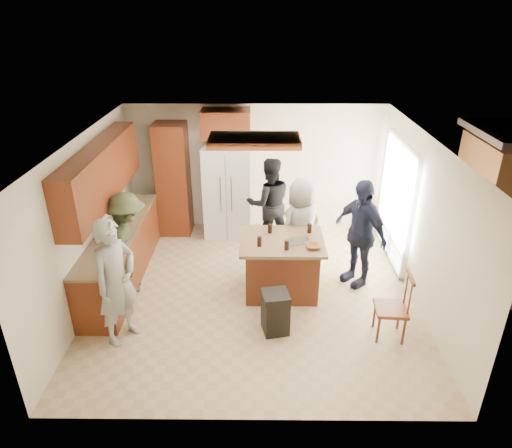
{
  "coord_description": "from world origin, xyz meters",
  "views": [
    {
      "loc": [
        0.08,
        -6.12,
        4.19
      ],
      "look_at": [
        0.02,
        0.14,
        1.15
      ],
      "focal_mm": 32.0,
      "sensor_mm": 36.0,
      "label": 1
    }
  ],
  "objects_px": {
    "person_front_left": "(116,282)",
    "spindle_chair": "(393,309)",
    "person_side_right": "(360,233)",
    "kitchen_island": "(281,265)",
    "refrigerator": "(227,191)",
    "trash_bin": "(275,312)",
    "person_behind_left": "(269,203)",
    "person_behind_right": "(301,226)",
    "person_counter": "(129,243)"
  },
  "relations": [
    {
      "from": "person_side_right",
      "to": "trash_bin",
      "type": "bearing_deg",
      "value": -80.52
    },
    {
      "from": "person_counter",
      "to": "kitchen_island",
      "type": "distance_m",
      "value": 2.41
    },
    {
      "from": "person_counter",
      "to": "refrigerator",
      "type": "xyz_separation_m",
      "value": [
        1.41,
        2.0,
        0.07
      ]
    },
    {
      "from": "refrigerator",
      "to": "person_behind_right",
      "type": "bearing_deg",
      "value": -46.74
    },
    {
      "from": "person_counter",
      "to": "spindle_chair",
      "type": "relative_size",
      "value": 1.66
    },
    {
      "from": "person_behind_left",
      "to": "trash_bin",
      "type": "xyz_separation_m",
      "value": [
        0.05,
        -2.55,
        -0.55
      ]
    },
    {
      "from": "trash_bin",
      "to": "person_front_left",
      "type": "bearing_deg",
      "value": -175.94
    },
    {
      "from": "person_front_left",
      "to": "kitchen_island",
      "type": "distance_m",
      "value": 2.53
    },
    {
      "from": "spindle_chair",
      "to": "refrigerator",
      "type": "bearing_deg",
      "value": 127.58
    },
    {
      "from": "person_front_left",
      "to": "person_behind_right",
      "type": "bearing_deg",
      "value": -23.55
    },
    {
      "from": "person_behind_right",
      "to": "spindle_chair",
      "type": "height_order",
      "value": "person_behind_right"
    },
    {
      "from": "person_behind_right",
      "to": "kitchen_island",
      "type": "height_order",
      "value": "person_behind_right"
    },
    {
      "from": "kitchen_island",
      "to": "trash_bin",
      "type": "height_order",
      "value": "kitchen_island"
    },
    {
      "from": "trash_bin",
      "to": "spindle_chair",
      "type": "relative_size",
      "value": 0.63
    },
    {
      "from": "kitchen_island",
      "to": "person_counter",
      "type": "bearing_deg",
      "value": 178.19
    },
    {
      "from": "person_front_left",
      "to": "person_behind_left",
      "type": "bearing_deg",
      "value": -6.0
    },
    {
      "from": "refrigerator",
      "to": "person_counter",
      "type": "bearing_deg",
      "value": -125.07
    },
    {
      "from": "person_behind_left",
      "to": "spindle_chair",
      "type": "height_order",
      "value": "person_behind_left"
    },
    {
      "from": "person_front_left",
      "to": "person_counter",
      "type": "bearing_deg",
      "value": 38.68
    },
    {
      "from": "kitchen_island",
      "to": "spindle_chair",
      "type": "bearing_deg",
      "value": -36.63
    },
    {
      "from": "refrigerator",
      "to": "trash_bin",
      "type": "relative_size",
      "value": 2.86
    },
    {
      "from": "refrigerator",
      "to": "kitchen_island",
      "type": "bearing_deg",
      "value": -64.92
    },
    {
      "from": "trash_bin",
      "to": "refrigerator",
      "type": "bearing_deg",
      "value": 105.5
    },
    {
      "from": "person_behind_right",
      "to": "refrigerator",
      "type": "distance_m",
      "value": 1.93
    },
    {
      "from": "person_front_left",
      "to": "spindle_chair",
      "type": "relative_size",
      "value": 1.81
    },
    {
      "from": "person_behind_right",
      "to": "person_behind_left",
      "type": "bearing_deg",
      "value": -93.12
    },
    {
      "from": "person_behind_left",
      "to": "spindle_chair",
      "type": "bearing_deg",
      "value": 111.52
    },
    {
      "from": "person_behind_left",
      "to": "person_behind_right",
      "type": "height_order",
      "value": "person_behind_left"
    },
    {
      "from": "person_behind_right",
      "to": "refrigerator",
      "type": "bearing_deg",
      "value": -80.34
    },
    {
      "from": "person_behind_right",
      "to": "kitchen_island",
      "type": "relative_size",
      "value": 1.3
    },
    {
      "from": "person_front_left",
      "to": "refrigerator",
      "type": "xyz_separation_m",
      "value": [
        1.25,
        3.22,
        -0.0
      ]
    },
    {
      "from": "trash_bin",
      "to": "person_behind_left",
      "type": "bearing_deg",
      "value": 91.08
    },
    {
      "from": "person_counter",
      "to": "trash_bin",
      "type": "height_order",
      "value": "person_counter"
    },
    {
      "from": "person_front_left",
      "to": "person_behind_left",
      "type": "distance_m",
      "value": 3.39
    },
    {
      "from": "person_side_right",
      "to": "kitchen_island",
      "type": "distance_m",
      "value": 1.35
    },
    {
      "from": "person_side_right",
      "to": "refrigerator",
      "type": "distance_m",
      "value": 2.85
    },
    {
      "from": "person_front_left",
      "to": "spindle_chair",
      "type": "xyz_separation_m",
      "value": [
        3.69,
        0.05,
        -0.45
      ]
    },
    {
      "from": "person_counter",
      "to": "kitchen_island",
      "type": "relative_size",
      "value": 1.29
    },
    {
      "from": "refrigerator",
      "to": "spindle_chair",
      "type": "height_order",
      "value": "refrigerator"
    },
    {
      "from": "person_side_right",
      "to": "person_counter",
      "type": "height_order",
      "value": "person_side_right"
    },
    {
      "from": "person_counter",
      "to": "person_behind_left",
      "type": "bearing_deg",
      "value": -65.72
    },
    {
      "from": "kitchen_island",
      "to": "spindle_chair",
      "type": "xyz_separation_m",
      "value": [
        1.46,
        -1.09,
        -0.02
      ]
    },
    {
      "from": "person_counter",
      "to": "person_front_left",
      "type": "bearing_deg",
      "value": 177.9
    },
    {
      "from": "person_front_left",
      "to": "refrigerator",
      "type": "distance_m",
      "value": 3.45
    },
    {
      "from": "refrigerator",
      "to": "spindle_chair",
      "type": "distance_m",
      "value": 4.02
    },
    {
      "from": "person_front_left",
      "to": "spindle_chair",
      "type": "height_order",
      "value": "person_front_left"
    },
    {
      "from": "person_front_left",
      "to": "person_behind_right",
      "type": "height_order",
      "value": "person_front_left"
    },
    {
      "from": "person_counter",
      "to": "kitchen_island",
      "type": "bearing_deg",
      "value": -101.35
    },
    {
      "from": "person_side_right",
      "to": "kitchen_island",
      "type": "height_order",
      "value": "person_side_right"
    },
    {
      "from": "person_behind_left",
      "to": "person_behind_right",
      "type": "xyz_separation_m",
      "value": [
        0.52,
        -0.88,
        -0.03
      ]
    }
  ]
}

